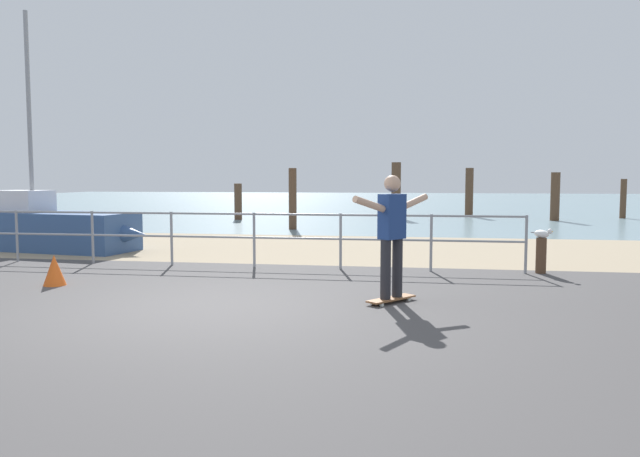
# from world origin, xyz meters

# --- Properties ---
(ground_plane) EXTENTS (24.00, 10.00, 0.04)m
(ground_plane) POSITION_xyz_m (0.00, -1.00, 0.00)
(ground_plane) COLOR #474444
(ground_plane) RESTS_ON ground
(beach_strip) EXTENTS (24.00, 6.00, 0.04)m
(beach_strip) POSITION_xyz_m (0.00, 7.00, 0.00)
(beach_strip) COLOR tan
(beach_strip) RESTS_ON ground
(sea_surface) EXTENTS (72.00, 50.00, 0.04)m
(sea_surface) POSITION_xyz_m (0.00, 35.00, 0.00)
(sea_surface) COLOR #75939E
(sea_surface) RESTS_ON ground
(railing_fence) EXTENTS (13.14, 0.05, 1.05)m
(railing_fence) POSITION_xyz_m (-1.96, 3.60, 0.70)
(railing_fence) COLOR gray
(railing_fence) RESTS_ON ground
(sailboat) EXTENTS (5.06, 2.04, 5.50)m
(sailboat) POSITION_xyz_m (-5.76, 5.52, 0.52)
(sailboat) COLOR #335184
(sailboat) RESTS_ON ground
(skateboard) EXTENTS (0.65, 0.75, 0.08)m
(skateboard) POSITION_xyz_m (2.38, 0.69, 0.07)
(skateboard) COLOR brown
(skateboard) RESTS_ON ground
(skateboarder) EXTENTS (0.96, 1.19, 1.65)m
(skateboarder) POSITION_xyz_m (2.38, 0.69, 1.02)
(skateboarder) COLOR #26262B
(skateboarder) RESTS_ON skateboard
(bollard_short) EXTENTS (0.18, 0.18, 0.65)m
(bollard_short) POSITION_xyz_m (4.86, 3.69, 0.32)
(bollard_short) COLOR #513826
(bollard_short) RESTS_ON ground
(seagull) EXTENTS (0.32, 0.43, 0.18)m
(seagull) POSITION_xyz_m (4.87, 3.67, 0.72)
(seagull) COLOR white
(seagull) RESTS_ON bollard_short
(groyne_post_0) EXTENTS (0.30, 0.30, 1.46)m
(groyne_post_0) POSITION_xyz_m (-4.44, 16.18, 0.73)
(groyne_post_0) COLOR #513826
(groyne_post_0) RESTS_ON ground
(groyne_post_1) EXTENTS (0.26, 0.26, 2.00)m
(groyne_post_1) POSITION_xyz_m (-1.35, 12.04, 1.00)
(groyne_post_1) COLOR #513826
(groyne_post_1) RESTS_ON ground
(groyne_post_2) EXTENTS (0.39, 0.39, 2.32)m
(groyne_post_2) POSITION_xyz_m (1.74, 18.19, 1.16)
(groyne_post_2) COLOR #513826
(groyne_post_2) RESTS_ON ground
(groyne_post_3) EXTENTS (0.34, 0.34, 2.11)m
(groyne_post_3) POSITION_xyz_m (4.82, 19.94, 1.06)
(groyne_post_3) COLOR #513826
(groyne_post_3) RESTS_ON ground
(groyne_post_4) EXTENTS (0.35, 0.35, 1.90)m
(groyne_post_4) POSITION_xyz_m (7.91, 17.61, 0.95)
(groyne_post_4) COLOR #513826
(groyne_post_4) RESTS_ON ground
(groyne_post_5) EXTENTS (0.24, 0.24, 1.64)m
(groyne_post_5) POSITION_xyz_m (11.00, 19.58, 0.82)
(groyne_post_5) COLOR #513826
(groyne_post_5) RESTS_ON ground
(traffic_cone) EXTENTS (0.36, 0.36, 0.50)m
(traffic_cone) POSITION_xyz_m (-2.88, 1.18, 0.25)
(traffic_cone) COLOR #E55919
(traffic_cone) RESTS_ON ground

